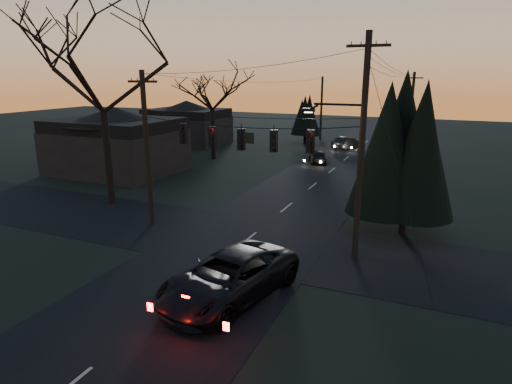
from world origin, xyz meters
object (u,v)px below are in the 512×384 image
at_px(utility_pole_far_l, 320,139).
at_px(utility_pole_far_r, 407,156).
at_px(sedan_oncoming_b, 347,143).
at_px(suv_near, 229,277).
at_px(utility_pole_right, 354,257).
at_px(utility_pole_left, 152,224).
at_px(bare_tree_left, 100,73).
at_px(sedan_oncoming_a, 318,156).
at_px(evergreen_right, 409,153).

bearing_deg(utility_pole_far_l, utility_pole_far_r, -34.82).
bearing_deg(utility_pole_far_r, sedan_oncoming_b, 165.03).
xyz_separation_m(utility_pole_far_l, suv_near, (7.84, -41.66, 0.86)).
bearing_deg(suv_near, utility_pole_far_r, 97.16).
relative_size(utility_pole_right, utility_pole_far_r, 1.18).
height_order(utility_pole_left, bare_tree_left, bare_tree_left).
relative_size(bare_tree_left, suv_near, 1.93).
bearing_deg(sedan_oncoming_a, utility_pole_far_r, -157.38).
relative_size(evergreen_right, sedan_oncoming_b, 1.80).
bearing_deg(bare_tree_left, utility_pole_right, -8.21).
relative_size(utility_pole_far_r, suv_near, 1.37).
height_order(utility_pole_left, evergreen_right, evergreen_right).
distance_m(utility_pole_right, utility_pole_far_l, 37.79).
xyz_separation_m(bare_tree_left, sedan_oncoming_a, (8.93, 18.39, -7.73)).
bearing_deg(utility_pole_far_l, sedan_oncoming_a, -75.59).
height_order(evergreen_right, suv_near, evergreen_right).
height_order(utility_pole_right, utility_pole_far_l, utility_pole_right).
distance_m(utility_pole_right, suv_near, 6.80).
relative_size(utility_pole_far_l, sedan_oncoming_a, 2.17).
bearing_deg(suv_near, sedan_oncoming_b, 108.22).
bearing_deg(utility_pole_far_r, suv_near, -96.21).
xyz_separation_m(utility_pole_far_r, suv_near, (-3.66, -33.66, 0.86)).
bearing_deg(sedan_oncoming_b, bare_tree_left, 93.14).
xyz_separation_m(suv_near, sedan_oncoming_a, (-3.93, 26.43, -0.23)).
bearing_deg(evergreen_right, sedan_oncoming_b, 108.12).
distance_m(bare_tree_left, evergreen_right, 18.75).
xyz_separation_m(evergreen_right, sedan_oncoming_a, (-9.30, 16.60, -3.73)).
xyz_separation_m(utility_pole_right, sedan_oncoming_a, (-7.59, 20.77, 0.63)).
height_order(utility_pole_left, utility_pole_far_l, utility_pole_left).
bearing_deg(evergreen_right, utility_pole_far_l, 112.54).
height_order(evergreen_right, sedan_oncoming_a, evergreen_right).
relative_size(suv_near, sedan_oncoming_b, 1.48).
bearing_deg(suv_near, evergreen_right, 74.69).
bearing_deg(sedan_oncoming_a, evergreen_right, 98.24).
height_order(evergreen_right, sedan_oncoming_b, evergreen_right).
xyz_separation_m(bare_tree_left, sedan_oncoming_b, (9.84, 27.40, -7.67)).
height_order(utility_pole_left, sedan_oncoming_a, utility_pole_left).
bearing_deg(evergreen_right, utility_pole_left, -162.52).
xyz_separation_m(utility_pole_left, suv_near, (7.84, -5.66, 0.86)).
xyz_separation_m(utility_pole_far_l, evergreen_right, (13.22, -31.84, 4.36)).
height_order(utility_pole_left, suv_near, utility_pole_left).
bearing_deg(utility_pole_far_r, sedan_oncoming_a, -136.37).
height_order(bare_tree_left, suv_near, bare_tree_left).
distance_m(evergreen_right, suv_near, 11.74).
relative_size(utility_pole_right, suv_near, 1.61).
distance_m(utility_pole_far_r, evergreen_right, 24.29).
distance_m(utility_pole_right, utility_pole_left, 11.50).
relative_size(utility_pole_far_l, sedan_oncoming_b, 1.91).
bearing_deg(suv_near, utility_pole_far_l, 114.03).
relative_size(utility_pole_far_r, sedan_oncoming_b, 2.03).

